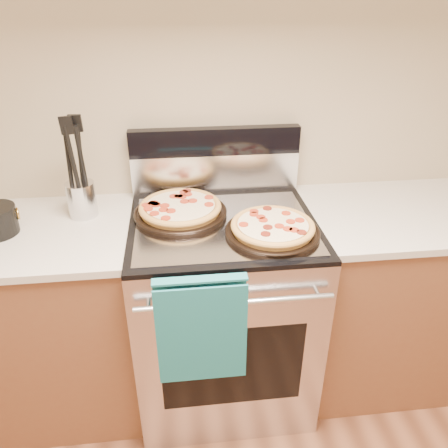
{
  "coord_description": "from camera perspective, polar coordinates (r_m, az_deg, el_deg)",
  "views": [
    {
      "loc": [
        -0.18,
        0.09,
        1.77
      ],
      "look_at": [
        -0.01,
        1.55,
        0.96
      ],
      "focal_mm": 35.0,
      "sensor_mm": 36.0,
      "label": 1
    }
  ],
  "objects": [
    {
      "name": "pepperoni_pizza_back",
      "position": [
        1.82,
        -5.72,
        1.92
      ],
      "size": [
        0.49,
        0.49,
        0.05
      ],
      "primitive_type": null,
      "rotation": [
        0.0,
        0.0,
        0.38
      ],
      "color": "#B77F38",
      "rests_on": "foil_sheet"
    },
    {
      "name": "backsplash_upper",
      "position": [
        1.97,
        -1.17,
        10.76
      ],
      "size": [
        0.76,
        0.06,
        0.12
      ],
      "primitive_type": "cube",
      "color": "black",
      "rests_on": "backsplash_lower"
    },
    {
      "name": "dish_towel",
      "position": [
        1.59,
        -2.96,
        -13.4
      ],
      "size": [
        0.32,
        0.05,
        0.42
      ],
      "primitive_type": null,
      "color": "#1A8675",
      "rests_on": "oven_handle"
    },
    {
      "name": "pepperoni_pizza_front",
      "position": [
        1.68,
        6.37,
        -0.56
      ],
      "size": [
        0.45,
        0.45,
        0.05
      ],
      "primitive_type": null,
      "rotation": [
        0.0,
        0.0,
        -0.29
      ],
      "color": "#B77F38",
      "rests_on": "foil_sheet"
    },
    {
      "name": "cabinet_right",
      "position": [
        2.32,
        22.19,
        -8.64
      ],
      "size": [
        1.0,
        0.62,
        0.88
      ],
      "primitive_type": "cube",
      "color": "brown",
      "rests_on": "ground"
    },
    {
      "name": "countertop_right",
      "position": [
        2.1,
        24.45,
        1.38
      ],
      "size": [
        1.02,
        0.64,
        0.03
      ],
      "primitive_type": "cube",
      "color": "beige",
      "rests_on": "cabinet_right"
    },
    {
      "name": "utensil_crock",
      "position": [
        1.92,
        -18.08,
        3.09
      ],
      "size": [
        0.12,
        0.12,
        0.15
      ],
      "primitive_type": "cylinder",
      "rotation": [
        0.0,
        0.0,
        0.06
      ],
      "color": "silver",
      "rests_on": "countertop_left"
    },
    {
      "name": "wall_back",
      "position": [
        1.96,
        -1.35,
        16.41
      ],
      "size": [
        4.0,
        0.0,
        4.0
      ],
      "primitive_type": "plane",
      "rotation": [
        1.57,
        0.0,
        0.0
      ],
      "color": "tan",
      "rests_on": "ground"
    },
    {
      "name": "foil_sheet",
      "position": [
        1.75,
        -0.02,
        -0.07
      ],
      "size": [
        0.7,
        0.55,
        0.01
      ],
      "primitive_type": "cube",
      "color": "gray",
      "rests_on": "cooktop"
    },
    {
      "name": "cooktop",
      "position": [
        1.78,
        -0.13,
        0.02
      ],
      "size": [
        0.76,
        0.68,
        0.02
      ],
      "primitive_type": "cube",
      "color": "black",
      "rests_on": "range_body"
    },
    {
      "name": "cabinet_left",
      "position": [
        2.18,
        -24.35,
        -11.78
      ],
      "size": [
        1.0,
        0.62,
        0.88
      ],
      "primitive_type": "cube",
      "color": "brown",
      "rests_on": "ground"
    },
    {
      "name": "backsplash_lower",
      "position": [
        2.02,
        -1.13,
        6.71
      ],
      "size": [
        0.76,
        0.06,
        0.18
      ],
      "primitive_type": "cube",
      "color": "silver",
      "rests_on": "cooktop"
    },
    {
      "name": "oven_handle",
      "position": [
        1.54,
        1.48,
        -10.3
      ],
      "size": [
        0.7,
        0.03,
        0.03
      ],
      "primitive_type": "cylinder",
      "rotation": [
        0.0,
        1.57,
        0.0
      ],
      "color": "silver",
      "rests_on": "range_body"
    },
    {
      "name": "range_body",
      "position": [
        2.05,
        -0.11,
        -11.36
      ],
      "size": [
        0.76,
        0.68,
        0.9
      ],
      "primitive_type": "cube",
      "color": "#B7B7BC",
      "rests_on": "ground"
    },
    {
      "name": "countertop_left",
      "position": [
        1.94,
        -27.01,
        -1.38
      ],
      "size": [
        1.02,
        0.64,
        0.03
      ],
      "primitive_type": "cube",
      "color": "beige",
      "rests_on": "cabinet_left"
    },
    {
      "name": "oven_window",
      "position": [
        1.8,
        1.16,
        -18.17
      ],
      "size": [
        0.56,
        0.01,
        0.4
      ],
      "primitive_type": "cube",
      "color": "black",
      "rests_on": "range_body"
    }
  ]
}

